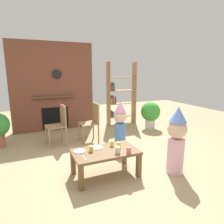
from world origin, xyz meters
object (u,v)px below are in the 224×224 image
potted_plant_tall (150,113)px  dining_chair_middle (92,120)px  paper_cup_center (119,145)px  paper_cup_near_right (118,150)px  paper_cup_far_left (91,149)px  child_in_pink (120,123)px  bookshelf (119,96)px  paper_cup_near_left (129,150)px  dining_chair_left (59,123)px  paper_cup_far_right (112,143)px  child_with_cone_hat (177,139)px  paper_plate_rear (79,151)px  paper_plate_front (97,148)px  coffee_table (105,155)px  birthday_cake_slice (117,143)px

potted_plant_tall → dining_chair_middle: bearing=-169.7°
dining_chair_middle → potted_plant_tall: size_ratio=1.17×
paper_cup_center → paper_cup_near_right: bearing=-121.1°
paper_cup_far_left → dining_chair_middle: dining_chair_middle is taller
child_in_pink → paper_cup_near_right: bearing=9.1°
bookshelf → paper_cup_near_left: size_ratio=20.18×
paper_cup_far_left → child_in_pink: bearing=44.3°
paper_cup_far_left → potted_plant_tall: bearing=38.1°
dining_chair_left → paper_cup_far_left: bearing=92.4°
paper_cup_near_right → dining_chair_middle: (0.16, 1.74, 0.05)m
paper_cup_near_right → paper_cup_far_right: paper_cup_near_right is taller
dining_chair_left → paper_cup_near_left: bearing=105.5°
paper_cup_near_left → child_with_cone_hat: child_with_cone_hat is taller
paper_cup_near_right → paper_plate_rear: bearing=150.8°
paper_plate_front → child_in_pink: child_in_pink is taller
paper_cup_near_left → paper_cup_near_right: bearing=156.8°
bookshelf → paper_cup_far_left: (-1.76, -2.66, -0.42)m
child_with_cone_hat → potted_plant_tall: 2.55m
coffee_table → paper_plate_rear: paper_plate_rear is taller
paper_cup_near_left → paper_cup_near_right: (-0.16, 0.07, 0.00)m
coffee_table → paper_cup_near_left: paper_cup_near_left is taller
coffee_table → paper_plate_rear: (-0.38, 0.13, 0.07)m
coffee_table → paper_cup_center: 0.27m
paper_cup_near_left → dining_chair_left: size_ratio=0.10×
birthday_cake_slice → potted_plant_tall: bearing=43.1°
paper_cup_far_left → paper_cup_far_right: size_ratio=1.04×
paper_cup_far_left → dining_chair_left: size_ratio=0.10×
paper_cup_far_left → dining_chair_left: 1.61m
paper_cup_near_right → birthday_cake_slice: bearing=65.0°
child_in_pink → potted_plant_tall: size_ratio=1.30×
paper_cup_far_right → child_with_cone_hat: 1.04m
coffee_table → paper_cup_far_left: (-0.21, 0.06, 0.11)m
paper_cup_far_left → child_in_pink: (0.95, 0.93, 0.07)m
coffee_table → paper_cup_near_right: bearing=-50.4°
paper_plate_rear → dining_chair_middle: size_ratio=0.20×
child_with_cone_hat → paper_cup_near_right: bearing=6.5°
paper_cup_near_left → paper_plate_rear: bearing=152.2°
paper_cup_far_right → birthday_cake_slice: size_ratio=0.88×
child_with_cone_hat → dining_chair_middle: size_ratio=1.22×
paper_plate_front → dining_chair_middle: (0.38, 1.42, 0.09)m
coffee_table → paper_cup_near_left: (0.29, -0.23, 0.12)m
coffee_table → paper_plate_front: paper_plate_front is taller
paper_cup_center → paper_cup_far_right: bearing=117.9°
paper_cup_near_left → paper_plate_front: bearing=134.1°
paper_cup_far_right → paper_plate_front: size_ratio=0.45×
dining_chair_left → birthday_cake_slice: bearing=110.5°
paper_cup_near_right → paper_cup_center: size_ratio=0.98×
dining_chair_left → potted_plant_tall: (2.60, 0.27, -0.06)m
paper_cup_near_left → paper_cup_far_right: 0.38m
child_with_cone_hat → dining_chair_middle: (-0.77, 1.96, -0.07)m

